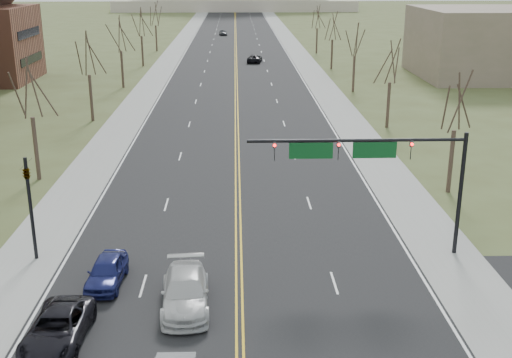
{
  "coord_description": "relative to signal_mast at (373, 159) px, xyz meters",
  "views": [
    {
      "loc": [
        -0.07,
        -20.06,
        15.78
      ],
      "look_at": [
        1.15,
        18.45,
        3.0
      ],
      "focal_mm": 45.0,
      "sensor_mm": 36.0,
      "label": 1
    }
  ],
  "objects": [
    {
      "name": "car_far_nb",
      "position": [
        -4.2,
        78.32,
        -5.07
      ],
      "size": [
        2.89,
        5.14,
        1.36
      ],
      "primitive_type": "imported",
      "rotation": [
        0.0,
        0.0,
        3.01
      ],
      "color": "black",
      "rests_on": "road"
    },
    {
      "name": "road",
      "position": [
        -7.45,
        96.5,
        -5.76
      ],
      "size": [
        20.0,
        380.0,
        0.01
      ],
      "primitive_type": "cube",
      "color": "black",
      "rests_on": "ground"
    },
    {
      "name": "sidewalk_right",
      "position": [
        4.55,
        96.5,
        -5.75
      ],
      "size": [
        4.0,
        380.0,
        0.03
      ],
      "primitive_type": "cube",
      "color": "gray",
      "rests_on": "ground"
    },
    {
      "name": "car_sb_outer_second",
      "position": [
        -14.33,
        -3.23,
        -5.02
      ],
      "size": [
        1.89,
        4.34,
        1.45
      ],
      "primitive_type": "imported",
      "rotation": [
        0.0,
        0.0,
        -0.04
      ],
      "color": "navy",
      "rests_on": "road"
    },
    {
      "name": "edge_line_left",
      "position": [
        -17.25,
        96.5,
        -5.75
      ],
      "size": [
        0.15,
        380.0,
        0.01
      ],
      "primitive_type": "cube",
      "color": "silver",
      "rests_on": "road"
    },
    {
      "name": "signal_mast",
      "position": [
        0.0,
        0.0,
        0.0
      ],
      "size": [
        12.12,
        0.44,
        7.2
      ],
      "color": "black",
      "rests_on": "ground"
    },
    {
      "name": "center_line",
      "position": [
        -7.45,
        96.5,
        -5.75
      ],
      "size": [
        0.42,
        380.0,
        0.01
      ],
      "primitive_type": "cube",
      "color": "gold",
      "rests_on": "road"
    },
    {
      "name": "tree_r_1",
      "position": [
        8.05,
        30.5,
        0.79
      ],
      "size": [
        3.74,
        3.74,
        8.5
      ],
      "color": "#362820",
      "rests_on": "ground"
    },
    {
      "name": "tree_l_3",
      "position": [
        -22.95,
        74.5,
        1.18
      ],
      "size": [
        3.96,
        3.96,
        9.0
      ],
      "color": "#362820",
      "rests_on": "ground"
    },
    {
      "name": "car_sb_inner_second",
      "position": [
        -10.06,
        -5.72,
        -4.94
      ],
      "size": [
        2.58,
        5.7,
        1.62
      ],
      "primitive_type": "imported",
      "rotation": [
        0.0,
        0.0,
        0.06
      ],
      "color": "#BDBDBD",
      "rests_on": "road"
    },
    {
      "name": "tree_r_0",
      "position": [
        8.05,
        10.5,
        0.79
      ],
      "size": [
        3.74,
        3.74,
        8.5
      ],
      "color": "#362820",
      "rests_on": "ground"
    },
    {
      "name": "car_far_sb",
      "position": [
        -10.45,
        124.86,
        -5.06
      ],
      "size": [
        2.06,
        4.19,
        1.37
      ],
      "primitive_type": "imported",
      "rotation": [
        0.0,
        0.0,
        0.11
      ],
      "color": "#484A4F",
      "rests_on": "road"
    },
    {
      "name": "bldg_right_mass",
      "position": [
        32.55,
        62.5,
        -0.76
      ],
      "size": [
        25.0,
        20.0,
        10.0
      ],
      "primitive_type": "cube",
      "color": "#6A5F4C",
      "rests_on": "ground"
    },
    {
      "name": "signal_left",
      "position": [
        -18.95,
        0.0,
        -2.05
      ],
      "size": [
        0.32,
        0.36,
        6.0
      ],
      "color": "black",
      "rests_on": "ground"
    },
    {
      "name": "tree_l_4",
      "position": [
        -22.95,
        94.5,
        1.18
      ],
      "size": [
        3.96,
        3.96,
        9.0
      ],
      "color": "#362820",
      "rests_on": "ground"
    },
    {
      "name": "tree_r_4",
      "position": [
        8.05,
        90.5,
        0.79
      ],
      "size": [
        3.74,
        3.74,
        8.5
      ],
      "color": "#362820",
      "rests_on": "ground"
    },
    {
      "name": "sidewalk_left",
      "position": [
        -19.45,
        96.5,
        -5.75
      ],
      "size": [
        4.0,
        380.0,
        0.03
      ],
      "primitive_type": "cube",
      "color": "gray",
      "rests_on": "ground"
    },
    {
      "name": "cross_road",
      "position": [
        -7.45,
        -7.5,
        -5.76
      ],
      "size": [
        120.0,
        14.0,
        0.01
      ],
      "primitive_type": "cube",
      "color": "black",
      "rests_on": "ground"
    },
    {
      "name": "tree_r_3",
      "position": [
        8.05,
        70.5,
        0.79
      ],
      "size": [
        3.74,
        3.74,
        8.5
      ],
      "color": "#362820",
      "rests_on": "ground"
    },
    {
      "name": "tree_l_1",
      "position": [
        -22.95,
        34.5,
        1.18
      ],
      "size": [
        3.96,
        3.96,
        9.0
      ],
      "color": "#362820",
      "rests_on": "ground"
    },
    {
      "name": "tree_l_0",
      "position": [
        -22.95,
        14.5,
        1.18
      ],
      "size": [
        3.96,
        3.96,
        9.0
      ],
      "color": "#362820",
      "rests_on": "ground"
    },
    {
      "name": "edge_line_right",
      "position": [
        2.35,
        96.5,
        -5.75
      ],
      "size": [
        0.15,
        380.0,
        0.01
      ],
      "primitive_type": "cube",
      "color": "silver",
      "rests_on": "road"
    },
    {
      "name": "car_sb_outer_lead",
      "position": [
        -15.43,
        -8.73,
        -5.03
      ],
      "size": [
        2.56,
        5.28,
        1.45
      ],
      "primitive_type": "imported",
      "rotation": [
        0.0,
        0.0,
        -0.03
      ],
      "color": "black",
      "rests_on": "road"
    },
    {
      "name": "tree_l_2",
      "position": [
        -22.95,
        54.5,
        1.18
      ],
      "size": [
        3.96,
        3.96,
        9.0
      ],
      "color": "#362820",
      "rests_on": "ground"
    },
    {
      "name": "tree_r_2",
      "position": [
        8.05,
        50.5,
        0.79
      ],
      "size": [
        3.74,
        3.74,
        8.5
      ],
      "color": "#362820",
      "rests_on": "ground"
    }
  ]
}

